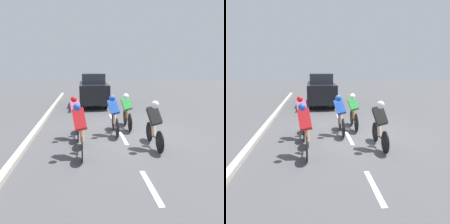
# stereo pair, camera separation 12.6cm
# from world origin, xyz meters

# --- Properties ---
(ground_plane) EXTENTS (60.00, 60.00, 0.00)m
(ground_plane) POSITION_xyz_m (0.00, 0.00, 0.00)
(ground_plane) COLOR #4C4C4F
(lane_stripe_near) EXTENTS (0.12, 1.40, 0.01)m
(lane_stripe_near) POSITION_xyz_m (0.00, 3.64, 0.00)
(lane_stripe_near) COLOR white
(lane_stripe_near) RESTS_ON ground
(lane_stripe_mid) EXTENTS (0.12, 1.40, 0.01)m
(lane_stripe_mid) POSITION_xyz_m (0.00, 0.44, 0.00)
(lane_stripe_mid) COLOR white
(lane_stripe_mid) RESTS_ON ground
(lane_stripe_far) EXTENTS (0.12, 1.40, 0.01)m
(lane_stripe_far) POSITION_xyz_m (0.00, -2.76, 0.00)
(lane_stripe_far) COLOR white
(lane_stripe_far) RESTS_ON ground
(curb) EXTENTS (0.20, 25.69, 0.14)m
(curb) POSITION_xyz_m (3.20, 0.44, 0.07)
(curb) COLOR #A8A399
(curb) RESTS_ON ground
(cyclist_black) EXTENTS (0.43, 1.69, 1.51)m
(cyclist_black) POSITION_xyz_m (-0.76, 1.47, 0.80)
(cyclist_black) COLOR black
(cyclist_black) RESTS_ON ground
(cyclist_red) EXTENTS (0.42, 1.71, 1.53)m
(cyclist_red) POSITION_xyz_m (1.46, 1.75, 0.80)
(cyclist_red) COLOR black
(cyclist_red) RESTS_ON ground
(cyclist_green) EXTENTS (0.44, 1.72, 1.46)m
(cyclist_green) POSITION_xyz_m (-0.34, -0.72, 0.75)
(cyclist_green) COLOR black
(cyclist_green) RESTS_ON ground
(cyclist_pink) EXTENTS (0.43, 1.63, 1.51)m
(cyclist_pink) POSITION_xyz_m (1.60, 0.17, 0.79)
(cyclist_pink) COLOR black
(cyclist_pink) RESTS_ON ground
(cyclist_blue) EXTENTS (0.46, 1.75, 1.50)m
(cyclist_blue) POSITION_xyz_m (0.26, -0.07, 0.79)
(cyclist_blue) COLOR black
(cyclist_blue) RESTS_ON ground
(support_car) EXTENTS (1.70, 4.32, 2.04)m
(support_car) POSITION_xyz_m (0.73, -6.44, 1.03)
(support_car) COLOR black
(support_car) RESTS_ON ground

